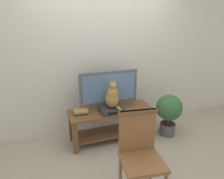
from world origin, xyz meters
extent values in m
plane|color=gray|center=(0.00, 0.00, 0.00)|extent=(12.00, 12.00, 0.00)
cube|color=beige|center=(0.00, 0.99, 1.40)|extent=(7.00, 0.12, 2.80)
cube|color=brown|center=(-0.02, 0.46, 0.51)|extent=(1.34, 0.48, 0.04)
cube|color=brown|center=(-0.64, 0.27, 0.24)|extent=(0.07, 0.07, 0.49)
cube|color=brown|center=(0.60, 0.27, 0.24)|extent=(0.07, 0.07, 0.49)
cube|color=brown|center=(-0.64, 0.65, 0.24)|extent=(0.07, 0.07, 0.49)
cube|color=brown|center=(0.60, 0.65, 0.24)|extent=(0.07, 0.07, 0.49)
cube|color=brown|center=(-0.02, 0.46, 0.13)|extent=(1.24, 0.40, 0.02)
cube|color=#4C4C51|center=(-0.02, 0.57, 0.55)|extent=(0.36, 0.20, 0.03)
cube|color=#4C4C51|center=(-0.02, 0.57, 0.58)|extent=(0.06, 0.04, 0.04)
cube|color=#4C4C51|center=(-0.02, 0.57, 0.87)|extent=(0.95, 0.05, 0.53)
cube|color=#4C6B93|center=(-0.02, 0.54, 0.87)|extent=(0.86, 0.01, 0.45)
sphere|color=#2672F2|center=(0.43, 0.53, 0.63)|extent=(0.01, 0.01, 0.01)
cube|color=#2D2D30|center=(-0.03, 0.39, 0.57)|extent=(0.36, 0.28, 0.08)
cube|color=black|center=(-0.03, 0.25, 0.57)|extent=(0.22, 0.01, 0.04)
ellipsoid|color=olive|center=(-0.03, 0.39, 0.74)|extent=(0.20, 0.23, 0.27)
ellipsoid|color=olive|center=(-0.03, 0.36, 0.83)|extent=(0.17, 0.15, 0.24)
sphere|color=olive|center=(-0.03, 0.35, 0.97)|extent=(0.10, 0.10, 0.10)
cone|color=olive|center=(-0.06, 0.35, 1.04)|extent=(0.05, 0.05, 0.06)
cone|color=olive|center=(0.00, 0.35, 1.04)|extent=(0.05, 0.05, 0.06)
sphere|color=#B2C64C|center=(-0.05, 0.30, 0.98)|extent=(0.02, 0.02, 0.02)
sphere|color=#B2C64C|center=(-0.01, 0.30, 0.98)|extent=(0.02, 0.02, 0.02)
cylinder|color=olive|center=(0.03, 0.31, 0.63)|extent=(0.06, 0.19, 0.04)
cylinder|color=brown|center=(-0.27, -0.57, 0.22)|extent=(0.04, 0.04, 0.45)
cylinder|color=brown|center=(0.11, -0.62, 0.22)|extent=(0.04, 0.04, 0.45)
cube|color=brown|center=(-0.10, -0.78, 0.47)|extent=(0.49, 0.49, 0.04)
cube|color=brown|center=(-0.08, -0.58, 0.73)|extent=(0.42, 0.09, 0.49)
cube|color=brown|center=(-0.08, -0.58, 0.95)|extent=(0.44, 0.10, 0.06)
cube|color=#2D2D33|center=(-0.51, 0.49, 0.55)|extent=(0.21, 0.15, 0.03)
cube|color=olive|center=(-0.50, 0.49, 0.58)|extent=(0.24, 0.19, 0.03)
cylinder|color=#47474C|center=(0.95, 0.28, 0.10)|extent=(0.26, 0.26, 0.21)
cylinder|color=#332319|center=(0.95, 0.28, 0.20)|extent=(0.24, 0.24, 0.02)
cylinder|color=#4C3823|center=(0.95, 0.28, 0.27)|extent=(0.04, 0.04, 0.12)
sphere|color=#2D5B33|center=(0.95, 0.28, 0.50)|extent=(0.44, 0.44, 0.44)
camera|label=1|loc=(-1.03, -2.43, 1.92)|focal=33.69mm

